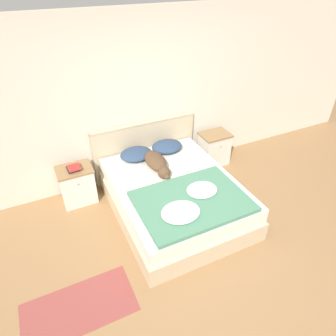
{
  "coord_description": "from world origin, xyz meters",
  "views": [
    {
      "loc": [
        -1.44,
        -1.88,
        3.02
      ],
      "look_at": [
        0.04,
        1.21,
        0.62
      ],
      "focal_mm": 32.0,
      "sensor_mm": 36.0,
      "label": 1
    }
  ],
  "objects_px": {
    "nightstand_left": "(77,185)",
    "nightstand_right": "(214,148)",
    "bed": "(174,196)",
    "book_stack": "(74,168)",
    "pillow_right": "(167,146)",
    "dog": "(157,163)",
    "pillow_left": "(136,154)"
  },
  "relations": [
    {
      "from": "nightstand_left",
      "to": "book_stack",
      "type": "height_order",
      "value": "book_stack"
    },
    {
      "from": "book_stack",
      "to": "nightstand_left",
      "type": "bearing_deg",
      "value": 81.91
    },
    {
      "from": "bed",
      "to": "dog",
      "type": "distance_m",
      "value": 0.54
    },
    {
      "from": "bed",
      "to": "nightstand_left",
      "type": "xyz_separation_m",
      "value": [
        -1.19,
        0.82,
        0.04
      ]
    },
    {
      "from": "book_stack",
      "to": "nightstand_right",
      "type": "bearing_deg",
      "value": 0.59
    },
    {
      "from": "pillow_left",
      "to": "pillow_right",
      "type": "height_order",
      "value": "same"
    },
    {
      "from": "nightstand_right",
      "to": "bed",
      "type": "bearing_deg",
      "value": -145.4
    },
    {
      "from": "bed",
      "to": "book_stack",
      "type": "xyz_separation_m",
      "value": [
        -1.19,
        0.8,
        0.35
      ]
    },
    {
      "from": "pillow_right",
      "to": "book_stack",
      "type": "xyz_separation_m",
      "value": [
        -1.45,
        0.01,
        0.01
      ]
    },
    {
      "from": "bed",
      "to": "nightstand_right",
      "type": "relative_size",
      "value": 3.55
    },
    {
      "from": "bed",
      "to": "book_stack",
      "type": "distance_m",
      "value": 1.48
    },
    {
      "from": "pillow_right",
      "to": "dog",
      "type": "bearing_deg",
      "value": -131.63
    },
    {
      "from": "nightstand_left",
      "to": "nightstand_right",
      "type": "relative_size",
      "value": 1.0
    },
    {
      "from": "bed",
      "to": "pillow_left",
      "type": "distance_m",
      "value": 0.89
    },
    {
      "from": "nightstand_left",
      "to": "pillow_right",
      "type": "distance_m",
      "value": 1.48
    },
    {
      "from": "nightstand_left",
      "to": "pillow_left",
      "type": "distance_m",
      "value": 0.98
    },
    {
      "from": "pillow_left",
      "to": "nightstand_left",
      "type": "bearing_deg",
      "value": 177.71
    },
    {
      "from": "nightstand_right",
      "to": "book_stack",
      "type": "distance_m",
      "value": 2.4
    },
    {
      "from": "nightstand_left",
      "to": "book_stack",
      "type": "relative_size",
      "value": 2.93
    },
    {
      "from": "nightstand_left",
      "to": "pillow_right",
      "type": "height_order",
      "value": "pillow_right"
    },
    {
      "from": "pillow_left",
      "to": "dog",
      "type": "xyz_separation_m",
      "value": [
        0.17,
        -0.39,
        0.02
      ]
    },
    {
      "from": "nightstand_right",
      "to": "pillow_right",
      "type": "bearing_deg",
      "value": -177.71
    },
    {
      "from": "nightstand_left",
      "to": "dog",
      "type": "bearing_deg",
      "value": -21.02
    },
    {
      "from": "pillow_right",
      "to": "book_stack",
      "type": "distance_m",
      "value": 1.45
    },
    {
      "from": "pillow_left",
      "to": "book_stack",
      "type": "distance_m",
      "value": 0.93
    },
    {
      "from": "pillow_left",
      "to": "bed",
      "type": "bearing_deg",
      "value": -71.7
    },
    {
      "from": "bed",
      "to": "pillow_right",
      "type": "relative_size",
      "value": 4.19
    },
    {
      "from": "nightstand_left",
      "to": "pillow_left",
      "type": "height_order",
      "value": "pillow_left"
    },
    {
      "from": "nightstand_left",
      "to": "pillow_right",
      "type": "bearing_deg",
      "value": -1.47
    },
    {
      "from": "pillow_left",
      "to": "dog",
      "type": "bearing_deg",
      "value": -65.77
    },
    {
      "from": "bed",
      "to": "pillow_left",
      "type": "relative_size",
      "value": 4.19
    },
    {
      "from": "nightstand_left",
      "to": "pillow_right",
      "type": "xyz_separation_m",
      "value": [
        1.45,
        -0.04,
        0.3
      ]
    }
  ]
}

